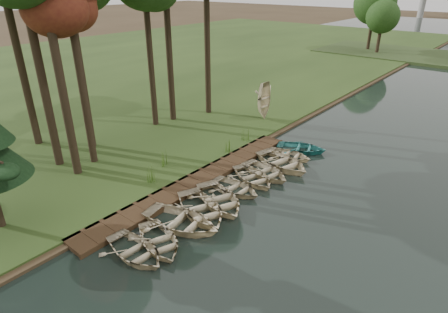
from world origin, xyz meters
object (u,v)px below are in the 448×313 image
Objects in this scene: rowboat_2 at (181,219)px; boardwalk at (198,181)px; stored_rowboat at (264,115)px; rowboat_1 at (159,240)px; rowboat_0 at (135,249)px.

boardwalk is at bearing 22.61° from rowboat_2.
boardwalk is 11.31m from stored_rowboat.
rowboat_2 is at bearing -160.70° from stored_rowboat.
stored_rowboat reaches higher than rowboat_1.
rowboat_1 is 1.67m from rowboat_2.
rowboat_1 is (0.29, 1.07, -0.01)m from rowboat_0.
rowboat_0 is 2.72m from rowboat_2.
rowboat_2 is (-0.26, 1.64, 0.08)m from rowboat_1.
boardwalk is at bearing 48.21° from rowboat_1.
rowboat_2 is at bearing 3.10° from rowboat_0.
stored_rowboat reaches higher than rowboat_2.
rowboat_0 is 0.82× the size of rowboat_2.
rowboat_1 is 1.03× the size of stored_rowboat.
rowboat_0 reaches higher than rowboat_1.
boardwalk is 5.92m from rowboat_1.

